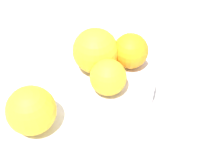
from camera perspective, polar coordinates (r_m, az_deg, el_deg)
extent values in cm
cube|color=silver|center=(57.17, 0.00, -2.50)|extent=(110.00, 110.00, 2.00)
cylinder|color=silver|center=(56.10, 0.00, -1.58)|extent=(9.55, 9.55, 0.80)
cylinder|color=silver|center=(54.70, 0.00, -0.32)|extent=(15.40, 15.40, 4.52)
sphere|color=orange|center=(53.38, 3.54, 6.26)|extent=(6.28, 6.28, 6.28)
sphere|color=yellow|center=(48.84, -0.72, 1.27)|extent=(6.05, 6.05, 6.05)
sphere|color=yellow|center=(52.11, -3.12, 6.26)|extent=(7.94, 7.94, 7.94)
sphere|color=yellow|center=(50.54, -15.00, -4.84)|extent=(8.17, 8.17, 8.17)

